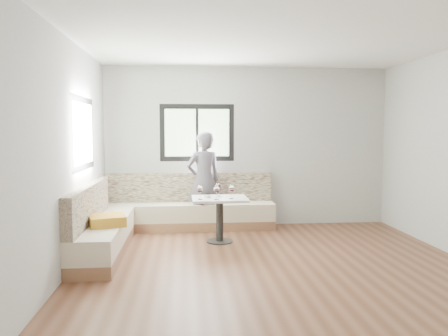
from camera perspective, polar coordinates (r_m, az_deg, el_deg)
The scene contains 9 objects.
room at distance 5.37m, azimuth 6.01°, elevation 1.91°, with size 5.01×5.01×2.81m.
banquette at distance 6.95m, azimuth -9.02°, elevation -6.40°, with size 2.90×2.80×0.95m.
table at distance 6.63m, azimuth -0.57°, elevation -5.34°, with size 0.84×0.66×0.68m.
person at distance 7.40m, azimuth -2.67°, elevation -1.70°, with size 0.61×0.40×1.67m, color #59545D.
olive_ramekin at distance 6.58m, azimuth -2.16°, elevation -3.74°, with size 0.10×0.10×0.04m.
wine_glass_a at distance 6.41m, azimuth -3.15°, elevation -2.84°, with size 0.09×0.09×0.21m.
wine_glass_b at distance 6.37m, azimuth -0.99°, elevation -2.89°, with size 0.09×0.09×0.21m.
wine_glass_c at distance 6.47m, azimuth 0.98°, elevation -2.76°, with size 0.09×0.09×0.21m.
wine_glass_d at distance 6.70m, azimuth -0.68°, elevation -2.50°, with size 0.09×0.09×0.21m.
Camera 1 is at (-1.11, -5.18, 1.69)m, focal length 35.00 mm.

